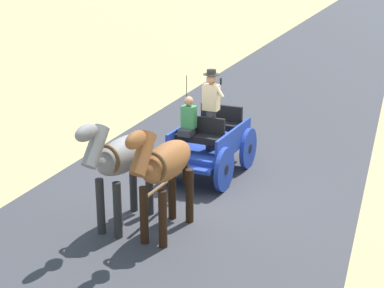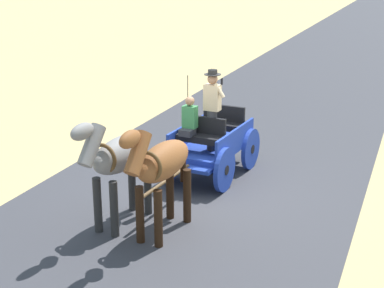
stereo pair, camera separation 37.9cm
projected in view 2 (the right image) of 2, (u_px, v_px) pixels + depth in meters
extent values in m
plane|color=tan|center=(201.00, 187.00, 12.60)|extent=(200.00, 200.00, 0.00)
cube|color=#38383D|center=(201.00, 187.00, 12.60)|extent=(6.74, 160.00, 0.01)
cube|color=#1E3899|center=(212.00, 147.00, 13.13)|extent=(1.37, 2.29, 0.12)
cube|color=#1E3899|center=(235.00, 139.00, 12.80)|extent=(0.22, 2.09, 0.44)
cube|color=#1E3899|center=(189.00, 132.00, 13.28)|extent=(0.22, 2.09, 0.44)
cube|color=#1E3899|center=(187.00, 168.00, 12.12)|extent=(1.10, 0.32, 0.08)
cube|color=#1E3899|center=(232.00, 140.00, 14.20)|extent=(0.73, 0.26, 0.06)
cube|color=black|center=(200.00, 138.00, 12.49)|extent=(1.05, 0.44, 0.14)
cube|color=black|center=(204.00, 126.00, 12.58)|extent=(1.02, 0.16, 0.44)
cube|color=black|center=(221.00, 125.00, 13.43)|extent=(1.05, 0.44, 0.14)
cube|color=black|center=(224.00, 114.00, 13.51)|extent=(1.02, 0.16, 0.44)
cylinder|color=#1E3899|center=(225.00, 170.00, 12.25)|extent=(0.17, 0.96, 0.96)
cylinder|color=black|center=(225.00, 170.00, 12.25)|extent=(0.14, 0.22, 0.21)
cylinder|color=#1E3899|center=(170.00, 161.00, 12.80)|extent=(0.17, 0.96, 0.96)
cylinder|color=black|center=(170.00, 161.00, 12.80)|extent=(0.14, 0.22, 0.21)
cylinder|color=#1E3899|center=(251.00, 149.00, 13.56)|extent=(0.17, 0.96, 0.96)
cylinder|color=black|center=(251.00, 149.00, 13.56)|extent=(0.14, 0.22, 0.21)
cylinder|color=#1E3899|center=(200.00, 141.00, 14.11)|extent=(0.17, 0.96, 0.96)
cylinder|color=black|center=(200.00, 141.00, 14.11)|extent=(0.14, 0.22, 0.21)
cylinder|color=brown|center=(165.00, 182.00, 11.27)|extent=(0.23, 2.00, 0.07)
cylinder|color=black|center=(188.00, 105.00, 12.40)|extent=(0.02, 0.02, 1.30)
cylinder|color=#2D2D33|center=(212.00, 130.00, 12.62)|extent=(0.22, 0.22, 0.90)
cube|color=tan|center=(212.00, 97.00, 12.40)|extent=(0.36, 0.25, 0.56)
sphere|color=#9E7051|center=(213.00, 79.00, 12.27)|extent=(0.22, 0.22, 0.22)
cylinder|color=black|center=(213.00, 74.00, 12.24)|extent=(0.36, 0.36, 0.01)
cylinder|color=black|center=(213.00, 72.00, 12.22)|extent=(0.20, 0.20, 0.10)
cylinder|color=tan|center=(219.00, 90.00, 12.23)|extent=(0.27, 0.10, 0.32)
cube|color=black|center=(222.00, 82.00, 12.12)|extent=(0.03, 0.07, 0.14)
cube|color=#2D2D33|center=(187.00, 132.00, 12.45)|extent=(0.30, 0.34, 0.14)
cube|color=#387F47|center=(190.00, 117.00, 12.46)|extent=(0.31, 0.22, 0.48)
sphere|color=#9E7051|center=(190.00, 101.00, 12.35)|extent=(0.20, 0.20, 0.20)
ellipsoid|color=brown|center=(164.00, 161.00, 10.17)|extent=(0.68, 1.60, 0.64)
cylinder|color=black|center=(158.00, 219.00, 9.89)|extent=(0.15, 0.15, 1.05)
cylinder|color=black|center=(140.00, 215.00, 10.04)|extent=(0.15, 0.15, 1.05)
cylinder|color=black|center=(187.00, 196.00, 10.82)|extent=(0.15, 0.15, 1.05)
cylinder|color=black|center=(170.00, 193.00, 10.97)|extent=(0.15, 0.15, 1.05)
cylinder|color=brown|center=(138.00, 153.00, 9.33)|extent=(0.31, 0.67, 0.73)
ellipsoid|color=brown|center=(130.00, 139.00, 9.04)|extent=(0.26, 0.56, 0.28)
cube|color=black|center=(138.00, 151.00, 9.33)|extent=(0.10, 0.51, 0.56)
cylinder|color=black|center=(183.00, 164.00, 10.89)|extent=(0.11, 0.11, 0.70)
torus|color=brown|center=(148.00, 166.00, 9.68)|extent=(0.55, 0.11, 0.55)
ellipsoid|color=gray|center=(122.00, 154.00, 10.53)|extent=(0.74, 1.62, 0.64)
cylinder|color=#272726|center=(114.00, 209.00, 10.26)|extent=(0.15, 0.15, 1.05)
cylinder|color=#272726|center=(98.00, 205.00, 10.43)|extent=(0.15, 0.15, 1.05)
cylinder|color=#272726|center=(148.00, 188.00, 11.17)|extent=(0.15, 0.15, 1.05)
cylinder|color=#272726|center=(132.00, 185.00, 11.34)|extent=(0.15, 0.15, 1.05)
cylinder|color=gray|center=(92.00, 145.00, 9.71)|extent=(0.34, 0.67, 0.73)
ellipsoid|color=gray|center=(82.00, 132.00, 9.43)|extent=(0.28, 0.56, 0.28)
cube|color=#272726|center=(92.00, 143.00, 9.71)|extent=(0.12, 0.51, 0.56)
cylinder|color=#272726|center=(145.00, 157.00, 11.25)|extent=(0.11, 0.11, 0.70)
torus|color=brown|center=(103.00, 158.00, 10.05)|extent=(0.55, 0.14, 0.55)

